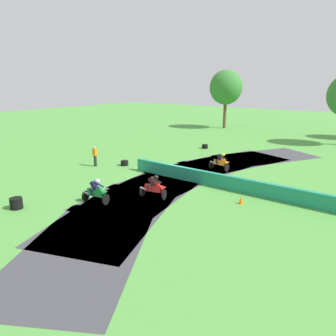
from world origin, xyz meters
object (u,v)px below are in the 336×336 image
(motorcycle_trailing_green, at_px, (97,191))
(tire_stack_mid_b, at_px, (16,203))
(traffic_cone, at_px, (241,200))
(track_marshal, at_px, (95,156))
(motorcycle_chase_red, at_px, (155,187))
(tire_stack_near, at_px, (205,146))
(motorcycle_lead_orange, at_px, (221,162))
(tire_stack_mid_a, at_px, (125,163))

(motorcycle_trailing_green, bearing_deg, tire_stack_mid_b, -131.12)
(tire_stack_mid_b, xyz_separation_m, traffic_cone, (9.33, 7.95, -0.08))
(motorcycle_trailing_green, height_order, track_marshal, track_marshal)
(motorcycle_chase_red, height_order, tire_stack_near, motorcycle_chase_red)
(tire_stack_near, relative_size, track_marshal, 0.37)
(motorcycle_chase_red, xyz_separation_m, track_marshal, (-8.41, 2.71, 0.16))
(motorcycle_trailing_green, height_order, tire_stack_mid_b, motorcycle_trailing_green)
(tire_stack_mid_b, height_order, track_marshal, track_marshal)
(motorcycle_chase_red, bearing_deg, tire_stack_mid_b, -130.41)
(motorcycle_lead_orange, xyz_separation_m, motorcycle_chase_red, (-0.17, -7.79, 0.03))
(tire_stack_mid_a, relative_size, track_marshal, 0.37)
(tire_stack_near, distance_m, tire_stack_mid_b, 19.83)
(tire_stack_mid_a, height_order, tire_stack_mid_b, tire_stack_mid_b)
(tire_stack_mid_b, distance_m, traffic_cone, 12.26)
(motorcycle_trailing_green, distance_m, tire_stack_mid_b, 4.26)
(motorcycle_chase_red, relative_size, tire_stack_mid_a, 2.75)
(tire_stack_mid_a, bearing_deg, motorcycle_chase_red, -32.61)
(tire_stack_near, relative_size, tire_stack_mid_a, 0.99)
(track_marshal, relative_size, traffic_cone, 3.70)
(motorcycle_chase_red, distance_m, tire_stack_mid_b, 7.55)
(tire_stack_mid_a, bearing_deg, motorcycle_lead_orange, 27.06)
(tire_stack_near, distance_m, track_marshal, 11.90)
(tire_stack_mid_a, xyz_separation_m, traffic_cone, (11.13, -2.07, 0.02))
(tire_stack_near, height_order, tire_stack_mid_a, same)
(motorcycle_chase_red, xyz_separation_m, traffic_cone, (4.44, 2.21, -0.44))
(track_marshal, bearing_deg, tire_stack_mid_b, -67.40)
(motorcycle_lead_orange, xyz_separation_m, motorcycle_trailing_green, (-2.27, -10.33, 0.03))
(motorcycle_lead_orange, relative_size, tire_stack_mid_b, 2.60)
(motorcycle_trailing_green, bearing_deg, motorcycle_lead_orange, 77.61)
(motorcycle_lead_orange, height_order, track_marshal, track_marshal)
(motorcycle_trailing_green, xyz_separation_m, tire_stack_mid_b, (-2.79, -3.20, -0.36))
(track_marshal, bearing_deg, tire_stack_mid_a, 42.44)
(motorcycle_trailing_green, relative_size, tire_stack_mid_a, 2.75)
(motorcycle_trailing_green, distance_m, tire_stack_near, 16.89)
(motorcycle_chase_red, height_order, tire_stack_mid_a, motorcycle_chase_red)
(motorcycle_chase_red, xyz_separation_m, motorcycle_trailing_green, (-2.10, -2.55, 0.01))
(tire_stack_mid_a, distance_m, tire_stack_mid_b, 10.18)
(motorcycle_lead_orange, xyz_separation_m, tire_stack_near, (-5.15, 6.30, -0.43))
(tire_stack_near, relative_size, traffic_cone, 1.37)
(motorcycle_lead_orange, xyz_separation_m, tire_stack_mid_a, (-6.86, -3.51, -0.43))
(motorcycle_lead_orange, bearing_deg, motorcycle_trailing_green, -102.39)
(tire_stack_mid_b, bearing_deg, motorcycle_chase_red, 49.59)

